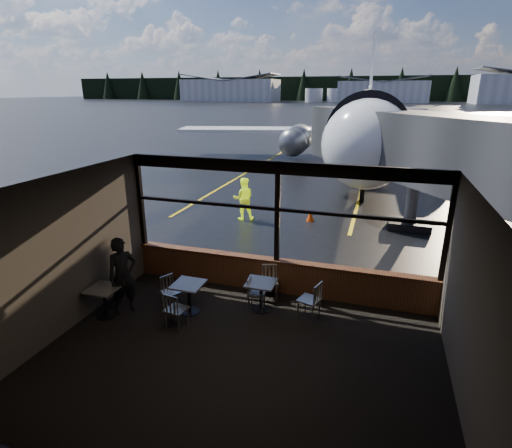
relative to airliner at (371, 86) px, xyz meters
The scene contains 31 objects.
ground_plane 98.13m from the airliner, 90.67° to the left, with size 520.00×520.00×0.00m, color black.
carpet_floor 25.64m from the airliner, 92.61° to the right, with size 8.00×6.00×0.01m, color black.
ceiling 25.13m from the airliner, 92.61° to the right, with size 8.00×6.00×0.04m, color #38332D.
wall_left 25.82m from the airliner, 101.61° to the right, with size 0.04×6.00×3.50m, color #4E463E.
wall_right 25.46m from the airliner, 83.49° to the right, with size 0.04×6.00×3.50m, color #4E463E.
wall_back 28.29m from the airliner, 92.34° to the right, with size 8.00×0.04×3.50m, color #4E463E.
window_sill 22.62m from the airliner, 92.97° to the right, with size 8.00×0.28×0.90m, color #542D19.
window_header 22.16m from the airliner, 92.97° to the right, with size 8.00×0.18×0.30m, color black.
mullion_left 22.84m from the airliner, 103.02° to the right, with size 0.12×0.12×2.60m, color black.
mullion_centre 22.30m from the airliner, 92.97° to the right, with size 0.12×0.12×2.60m, color black.
mullion_right 22.44m from the airliner, 82.74° to the right, with size 0.12×0.12×2.60m, color black.
window_transom 22.28m from the airliner, 92.97° to the right, with size 8.00×0.10×0.08m, color black.
airliner is the anchor object (origin of this frame).
jet_bridge 16.97m from the airliner, 81.54° to the right, with size 9.35×11.43×4.99m, color #2B2B2D, non-canonical shape.
cafe_table_near 23.65m from the airliner, 93.11° to the right, with size 0.69×0.69×0.76m, color gray, non-canonical shape.
cafe_table_mid 24.40m from the airliner, 96.92° to the right, with size 0.70×0.70×0.77m, color gray, non-canonical shape.
cafe_table_left 25.40m from the airliner, 100.87° to the right, with size 0.68×0.68×0.75m, color #A19D94, non-canonical shape.
chair_near_e 23.62m from the airliner, 90.17° to the right, with size 0.52×0.52×0.96m, color #B7B1A5, non-canonical shape.
chair_near_w 23.64m from the airliner, 93.39° to the right, with size 0.46×0.46×0.85m, color #AFAA9E, non-canonical shape.
chair_near_n 23.01m from the airliner, 93.09° to the right, with size 0.48×0.48×0.88m, color #AEAA9D, non-canonical shape.
chair_mid_s 25.04m from the airliner, 96.65° to the right, with size 0.50×0.50×0.92m, color #B9B3A7, non-canonical shape.
chair_mid_w 24.39m from the airliner, 98.16° to the right, with size 0.45×0.45×0.83m, color beige, non-canonical shape.
passenger 24.90m from the airliner, 100.32° to the right, with size 0.69×0.45×1.89m, color black.
ground_crew 17.38m from the airliner, 104.02° to the right, with size 0.85×0.66×1.75m, color #BFF219.
cone_nose 16.61m from the airliner, 94.91° to the right, with size 0.33×0.33×0.45m, color #EC4307.
hangar_left 173.25m from the airliner, 114.24° to the left, with size 45.00×18.00×11.00m, color silver, non-canonical shape.
hangar_mid 162.98m from the airliner, 90.40° to the left, with size 38.00×15.00×10.00m, color silver, non-canonical shape.
fuel_tank_a 162.99m from the airliner, 101.02° to the left, with size 8.00×8.00×6.00m, color silver.
fuel_tank_b 161.38m from the airliner, 97.53° to the left, with size 8.00×8.00×6.00m, color silver.
fuel_tank_c 160.38m from the airliner, 93.98° to the left, with size 8.00×8.00×6.00m, color silver.
treeline 187.98m from the airliner, 90.35° to the left, with size 360.00×3.00×12.00m, color black.
Camera 1 is at (2.37, -9.31, 5.13)m, focal length 28.00 mm.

